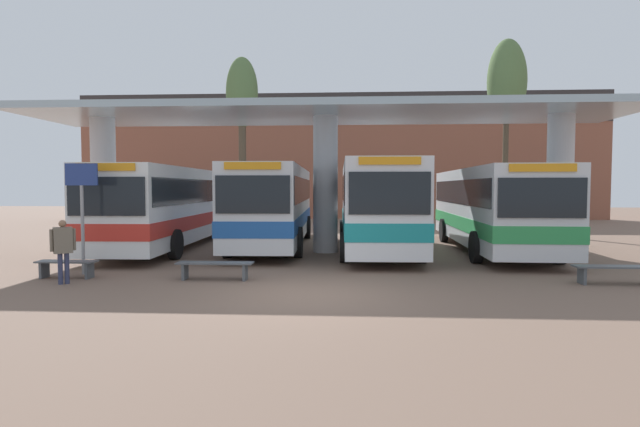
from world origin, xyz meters
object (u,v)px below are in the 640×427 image
(poplar_tree_behind_left, at_px, (507,84))
(parked_car_street, at_px, (214,207))
(transit_bus_left_bay, at_px, (174,203))
(transit_bus_right_bay, at_px, (376,203))
(poplar_tree_behind_right, at_px, (242,99))
(waiting_bench_far_platform, at_px, (215,266))
(transit_bus_far_right_bay, at_px, (491,205))
(waiting_bench_mid_platform, at_px, (614,270))
(pedestrian_waiting, at_px, (63,245))
(info_sign_platform, at_px, (82,196))
(transit_bus_center_bay, at_px, (274,202))
(waiting_bench_near_pillar, at_px, (67,265))

(poplar_tree_behind_left, bearing_deg, parked_car_street, 158.89)
(transit_bus_left_bay, bearing_deg, transit_bus_right_bay, 172.40)
(poplar_tree_behind_left, distance_m, poplar_tree_behind_right, 14.76)
(waiting_bench_far_platform, height_order, parked_car_street, parked_car_street)
(transit_bus_far_right_bay, xyz_separation_m, waiting_bench_mid_platform, (1.20, -6.54, -1.37))
(waiting_bench_far_platform, relative_size, parked_car_street, 0.42)
(pedestrian_waiting, xyz_separation_m, poplar_tree_behind_left, (15.43, 15.73, 6.94))
(info_sign_platform, bearing_deg, transit_bus_right_bay, 35.08)
(waiting_bench_mid_platform, height_order, poplar_tree_behind_left, poplar_tree_behind_left)
(waiting_bench_mid_platform, bearing_deg, transit_bus_center_bay, 142.13)
(waiting_bench_near_pillar, height_order, info_sign_platform, info_sign_platform)
(waiting_bench_far_platform, bearing_deg, transit_bus_far_right_bay, 36.62)
(transit_bus_right_bay, xyz_separation_m, waiting_bench_mid_platform, (5.54, -6.41, -1.46))
(transit_bus_right_bay, bearing_deg, waiting_bench_near_pillar, 36.04)
(waiting_bench_mid_platform, bearing_deg, info_sign_platform, 177.58)
(waiting_bench_mid_platform, distance_m, parked_car_street, 27.18)
(transit_bus_far_right_bay, distance_m, poplar_tree_behind_right, 16.36)
(transit_bus_right_bay, height_order, waiting_bench_far_platform, transit_bus_right_bay)
(transit_bus_center_bay, bearing_deg, transit_bus_right_bay, 163.21)
(info_sign_platform, xyz_separation_m, poplar_tree_behind_left, (15.68, 14.37, 5.74))
(poplar_tree_behind_left, bearing_deg, transit_bus_left_bay, -153.53)
(info_sign_platform, distance_m, parked_car_street, 21.45)
(info_sign_platform, bearing_deg, waiting_bench_near_pillar, -103.14)
(transit_bus_left_bay, height_order, pedestrian_waiting, transit_bus_left_bay)
(transit_bus_far_right_bay, distance_m, info_sign_platform, 13.98)
(waiting_bench_mid_platform, relative_size, pedestrian_waiting, 1.22)
(transit_bus_left_bay, xyz_separation_m, parked_car_street, (-2.46, 14.65, -0.75))
(transit_bus_right_bay, height_order, poplar_tree_behind_left, poplar_tree_behind_left)
(transit_bus_center_bay, relative_size, waiting_bench_mid_platform, 5.73)
(poplar_tree_behind_left, bearing_deg, transit_bus_center_bay, -146.82)
(transit_bus_far_right_bay, relative_size, waiting_bench_mid_platform, 5.54)
(transit_bus_far_right_bay, xyz_separation_m, parked_car_street, (-14.92, 15.34, -0.73))
(transit_bus_center_bay, xyz_separation_m, pedestrian_waiting, (-3.98, -8.25, -0.81))
(waiting_bench_near_pillar, relative_size, parked_car_street, 0.33)
(waiting_bench_mid_platform, distance_m, poplar_tree_behind_right, 22.07)
(transit_bus_far_right_bay, xyz_separation_m, pedestrian_waiting, (-12.39, -7.32, -0.75))
(waiting_bench_mid_platform, xyz_separation_m, pedestrian_waiting, (-13.58, -0.78, 0.62))
(waiting_bench_near_pillar, bearing_deg, poplar_tree_behind_right, 86.07)
(transit_bus_left_bay, relative_size, parked_car_street, 2.61)
(transit_bus_center_bay, distance_m, transit_bus_far_right_bay, 8.45)
(info_sign_platform, height_order, poplar_tree_behind_right, poplar_tree_behind_right)
(info_sign_platform, distance_m, poplar_tree_behind_left, 22.02)
(transit_bus_right_bay, height_order, parked_car_street, transit_bus_right_bay)
(waiting_bench_far_platform, distance_m, info_sign_platform, 4.28)
(info_sign_platform, bearing_deg, transit_bus_left_bay, 88.46)
(info_sign_platform, relative_size, poplar_tree_behind_left, 0.30)
(transit_bus_far_right_bay, bearing_deg, waiting_bench_mid_platform, 101.67)
(parked_car_street, bearing_deg, transit_bus_far_right_bay, -50.12)
(parked_car_street, bearing_deg, waiting_bench_near_pillar, -88.72)
(transit_bus_right_bay, bearing_deg, poplar_tree_behind_right, -55.20)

